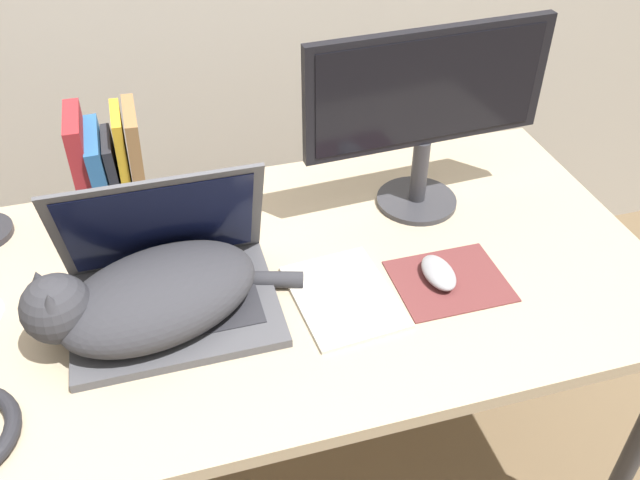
# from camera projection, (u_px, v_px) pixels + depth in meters

# --- Properties ---
(desk) EXTENTS (1.44, 0.77, 0.72)m
(desk) POSITION_uv_depth(u_px,v_px,m) (293.00, 296.00, 1.37)
(desk) COLOR tan
(desk) RESTS_ON ground_plane
(laptop) EXTENTS (0.37, 0.28, 0.27)m
(laptop) POSITION_uv_depth(u_px,v_px,m) (171.00, 283.00, 1.22)
(laptop) COLOR #4C4C51
(laptop) RESTS_ON desk
(cat) EXTENTS (0.49, 0.32, 0.15)m
(cat) POSITION_uv_depth(u_px,v_px,m) (146.00, 297.00, 1.17)
(cat) COLOR #333338
(cat) RESTS_ON desk
(external_monitor) EXTENTS (0.52, 0.18, 0.40)m
(external_monitor) POSITION_uv_depth(u_px,v_px,m) (427.00, 106.00, 1.36)
(external_monitor) COLOR #333338
(external_monitor) RESTS_ON desk
(mousepad) EXTENTS (0.21, 0.18, 0.00)m
(mousepad) POSITION_uv_depth(u_px,v_px,m) (449.00, 281.00, 1.30)
(mousepad) COLOR brown
(mousepad) RESTS_ON desk
(computer_mouse) EXTENTS (0.06, 0.10, 0.03)m
(computer_mouse) POSITION_uv_depth(u_px,v_px,m) (439.00, 273.00, 1.30)
(computer_mouse) COLOR #99999E
(computer_mouse) RESTS_ON mousepad
(book_row) EXTENTS (0.14, 0.17, 0.26)m
(book_row) POSITION_uv_depth(u_px,v_px,m) (109.00, 173.00, 1.38)
(book_row) COLOR maroon
(book_row) RESTS_ON desk
(notepad) EXTENTS (0.20, 0.25, 0.01)m
(notepad) POSITION_uv_depth(u_px,v_px,m) (344.00, 296.00, 1.27)
(notepad) COLOR silver
(notepad) RESTS_ON desk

